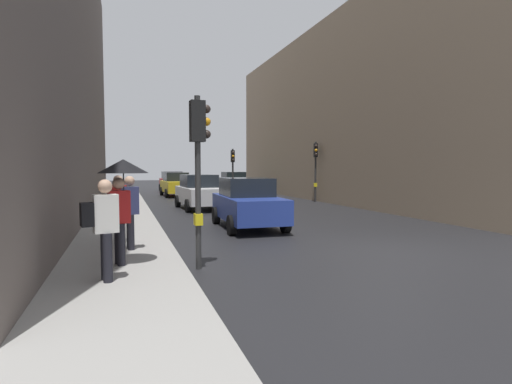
% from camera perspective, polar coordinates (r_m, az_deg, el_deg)
% --- Properties ---
extents(ground_plane, '(120.00, 120.00, 0.00)m').
position_cam_1_polar(ground_plane, '(10.84, 18.35, -8.02)').
color(ground_plane, black).
extents(sidewalk_kerb, '(2.50, 40.00, 0.16)m').
position_cam_1_polar(sidewalk_kerb, '(14.64, -18.56, -4.73)').
color(sidewalk_kerb, gray).
rests_on(sidewalk_kerb, ground).
extents(building_facade_right, '(12.00, 28.76, 11.04)m').
position_cam_1_polar(building_facade_right, '(29.56, 18.57, 9.92)').
color(building_facade_right, gray).
rests_on(building_facade_right, ground).
extents(traffic_light_mid_street, '(0.33, 0.45, 3.70)m').
position_cam_1_polar(traffic_light_mid_street, '(24.98, 8.48, 4.45)').
color(traffic_light_mid_street, '#2D2D2D').
rests_on(traffic_light_mid_street, ground).
extents(traffic_light_near_left, '(0.44, 0.25, 3.60)m').
position_cam_1_polar(traffic_light_near_left, '(8.42, -8.14, 5.88)').
color(traffic_light_near_left, '#2D2D2D').
rests_on(traffic_light_near_left, ground).
extents(traffic_light_far_median, '(0.26, 0.44, 3.44)m').
position_cam_1_polar(traffic_light_far_median, '(28.31, -3.32, 4.00)').
color(traffic_light_far_median, '#2D2D2D').
rests_on(traffic_light_far_median, ground).
extents(car_blue_van, '(2.15, 4.27, 1.76)m').
position_cam_1_polar(car_blue_van, '(14.15, -1.19, -1.58)').
color(car_blue_van, navy).
rests_on(car_blue_van, ground).
extents(car_green_estate, '(2.04, 4.21, 1.76)m').
position_cam_1_polar(car_green_estate, '(33.06, -3.31, 1.34)').
color(car_green_estate, '#2D6038').
rests_on(car_green_estate, ground).
extents(car_red_sedan, '(2.14, 4.26, 1.76)m').
position_cam_1_polar(car_red_sedan, '(36.51, -11.82, 1.48)').
color(car_red_sedan, red).
rests_on(car_red_sedan, ground).
extents(car_yellow_taxi, '(2.16, 4.27, 1.76)m').
position_cam_1_polar(car_yellow_taxi, '(30.19, -11.29, 1.07)').
color(car_yellow_taxi, yellow).
rests_on(car_yellow_taxi, ground).
extents(car_white_compact, '(2.19, 4.29, 1.76)m').
position_cam_1_polar(car_white_compact, '(20.74, -8.01, 0.02)').
color(car_white_compact, silver).
rests_on(car_white_compact, ground).
extents(pedestrian_with_umbrella, '(1.00, 1.00, 2.14)m').
position_cam_1_polar(pedestrian_with_umbrella, '(8.52, -18.52, 1.36)').
color(pedestrian_with_umbrella, black).
rests_on(pedestrian_with_umbrella, sidewalk_kerb).
extents(pedestrian_with_black_backpack, '(0.64, 0.40, 1.77)m').
position_cam_1_polar(pedestrian_with_black_backpack, '(7.41, -20.93, -4.26)').
color(pedestrian_with_black_backpack, black).
rests_on(pedestrian_with_black_backpack, sidewalk_kerb).
extents(pedestrian_with_grey_backpack, '(0.62, 0.36, 1.77)m').
position_cam_1_polar(pedestrian_with_grey_backpack, '(10.09, -17.74, -2.18)').
color(pedestrian_with_grey_backpack, black).
rests_on(pedestrian_with_grey_backpack, sidewalk_kerb).
extents(pedestrian_in_red_jacket, '(0.43, 0.36, 1.77)m').
position_cam_1_polar(pedestrian_in_red_jacket, '(11.13, -18.97, -1.85)').
color(pedestrian_in_red_jacket, black).
rests_on(pedestrian_in_red_jacket, sidewalk_kerb).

